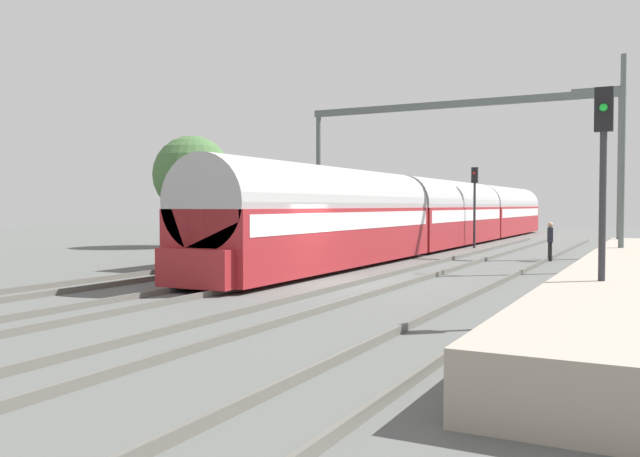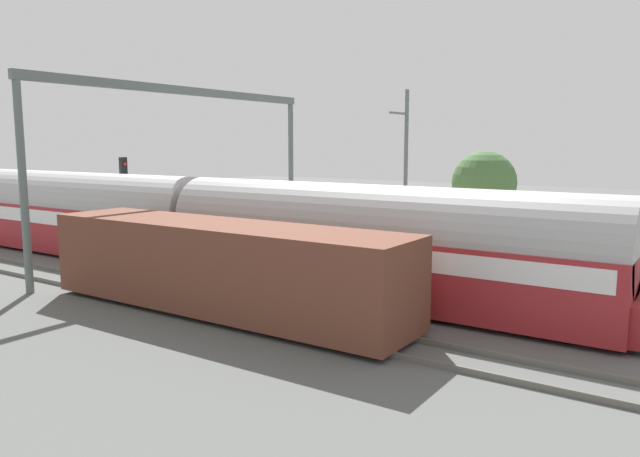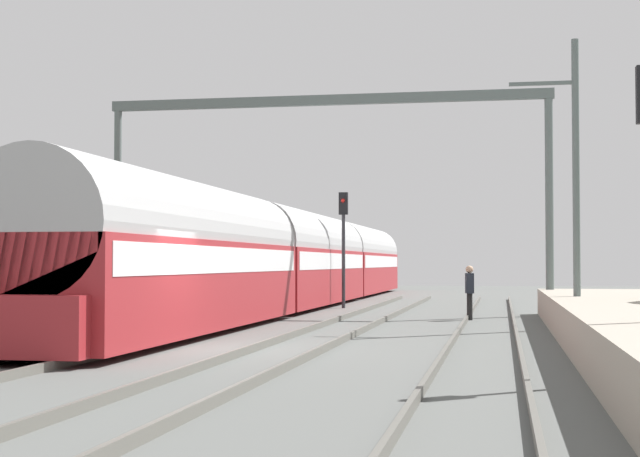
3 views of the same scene
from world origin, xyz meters
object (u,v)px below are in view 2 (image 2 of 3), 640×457
at_px(railway_signal_far, 124,190).
at_px(catenary_gantry, 187,131).
at_px(passenger_train, 78,213).
at_px(person_crossing, 309,229).
at_px(freight_car, 221,267).

height_order(railway_signal_far, catenary_gantry, catenary_gantry).
distance_m(passenger_train, person_crossing, 11.29).
xyz_separation_m(railway_signal_far, catenary_gantry, (0.04, -4.49, 2.87)).
bearing_deg(catenary_gantry, passenger_train, 109.38).
relative_size(person_crossing, catenary_gantry, 0.11).
distance_m(person_crossing, railway_signal_far, 9.45).
bearing_deg(railway_signal_far, catenary_gantry, -89.51).
relative_size(passenger_train, catenary_gantry, 3.05).
bearing_deg(passenger_train, person_crossing, -50.32).
relative_size(passenger_train, railway_signal_far, 10.54).
bearing_deg(freight_car, passenger_train, 73.28).
bearing_deg(passenger_train, railway_signal_far, -29.25).
xyz_separation_m(freight_car, catenary_gantry, (5.87, 7.46, 4.41)).
relative_size(railway_signal_far, catenary_gantry, 0.29).
bearing_deg(passenger_train, freight_car, -106.72).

